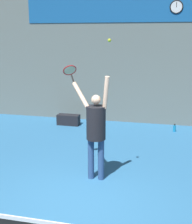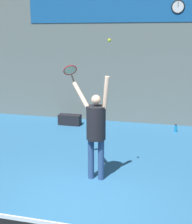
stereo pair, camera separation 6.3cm
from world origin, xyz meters
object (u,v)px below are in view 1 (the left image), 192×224
Objects in this scene: tennis_player at (96,127)px; water_bottle at (174,128)px; scoreboard_clock at (176,7)px; tennis_racket at (70,71)px; tennis_ball at (109,40)px; equipment_bag at (69,120)px.

tennis_player reaches higher than water_bottle.
scoreboard_clock reaches higher than tennis_racket.
water_bottle is (0.16, -0.74, -3.70)m from scoreboard_clock.
tennis_ball is at bearing -104.25° from scoreboard_clock.
tennis_racket is 1.35m from tennis_ball.
tennis_racket reaches higher than tennis_player.
tennis_player is at bearing -36.22° from tennis_racket.
equipment_bag is (-2.16, 3.88, -2.70)m from tennis_ball.
scoreboard_clock is at bearing 61.59° from tennis_racket.
equipment_bag reaches higher than water_bottle.
scoreboard_clock is 4.89m from tennis_ball.
tennis_ball is at bearing -23.21° from tennis_player.
water_bottle is (1.63, 3.79, -1.03)m from tennis_player.
water_bottle is (1.34, 3.92, -2.76)m from tennis_ball.
equipment_bag is at bearing 119.12° from tennis_ball.
equipment_bag is at bearing 109.84° from tennis_racket.
tennis_racket is at bearing 147.24° from tennis_ball.
scoreboard_clock is 6.33× the size of tennis_ball.
tennis_ball reaches higher than equipment_bag.
equipment_bag is (-1.17, 3.24, -2.03)m from tennis_racket.
scoreboard_clock is 0.19× the size of tennis_player.
tennis_player is at bearing 156.79° from tennis_ball.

